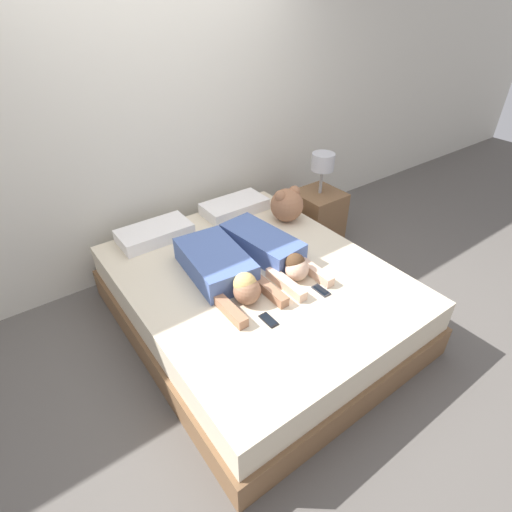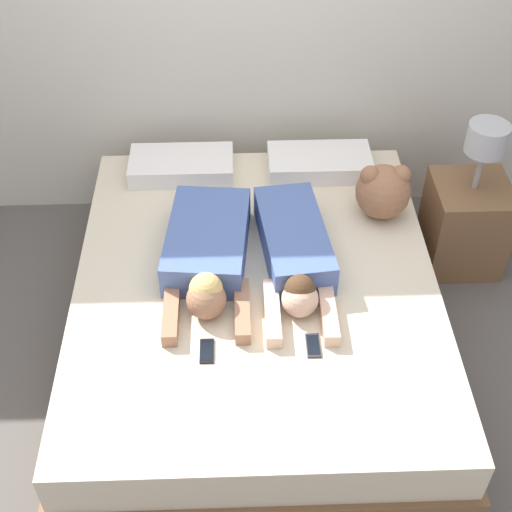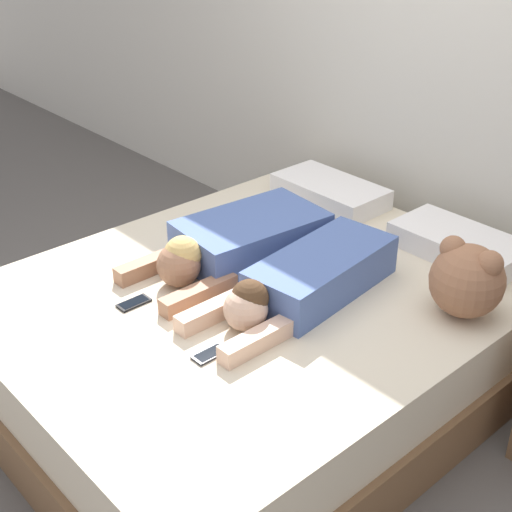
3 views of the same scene
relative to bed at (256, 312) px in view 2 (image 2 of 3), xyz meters
The scene contains 11 objects.
ground_plane 0.24m from the bed, ahead, with size 12.00×12.00×0.00m, color #5B5651.
wall_back 1.64m from the bed, 90.00° to the left, with size 12.00×0.06×2.60m.
bed is the anchor object (origin of this frame).
pillow_head_left 1.01m from the bed, 114.34° to the left, with size 0.59×0.31×0.11m.
pillow_head_right 1.01m from the bed, 65.66° to the left, with size 0.59×0.31×0.11m.
person_left 0.42m from the bed, 159.34° to the left, with size 0.44×0.95×0.21m.
person_right 0.39m from the bed, 22.93° to the left, with size 0.38×0.99×0.20m.
cell_phone_left 0.57m from the bed, 117.28° to the right, with size 0.06×0.14×0.01m.
cell_phone_right 0.56m from the bed, 61.23° to the right, with size 0.06×0.14×0.01m.
plush_toy 0.92m from the bed, 34.81° to the left, with size 0.29×0.29×0.31m.
nightstand 1.37m from the bed, 26.54° to the left, with size 0.42×0.42×0.94m.
Camera 2 is at (-0.09, -2.46, 2.94)m, focal length 50.00 mm.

